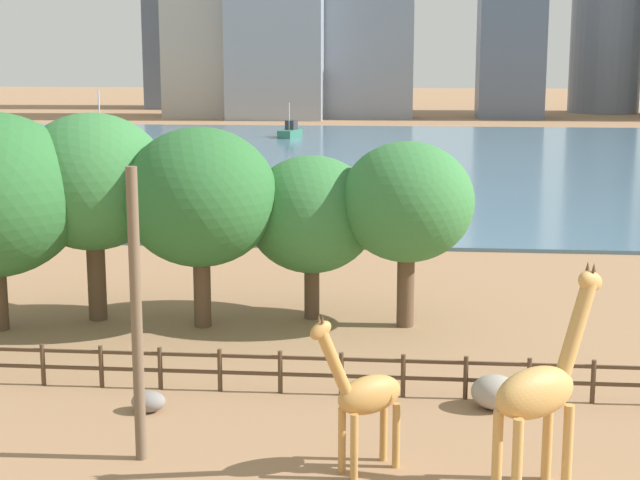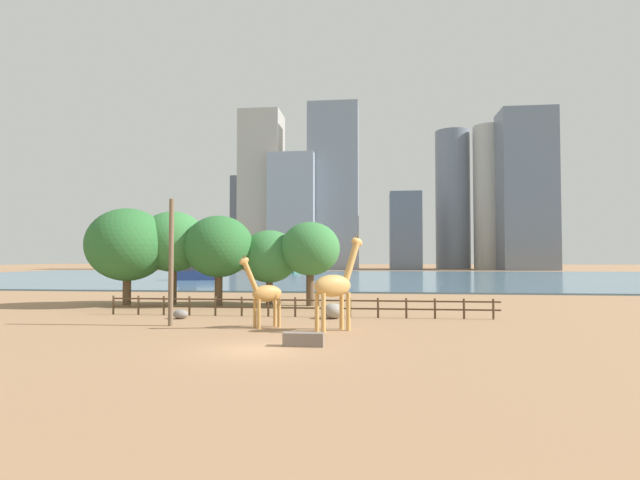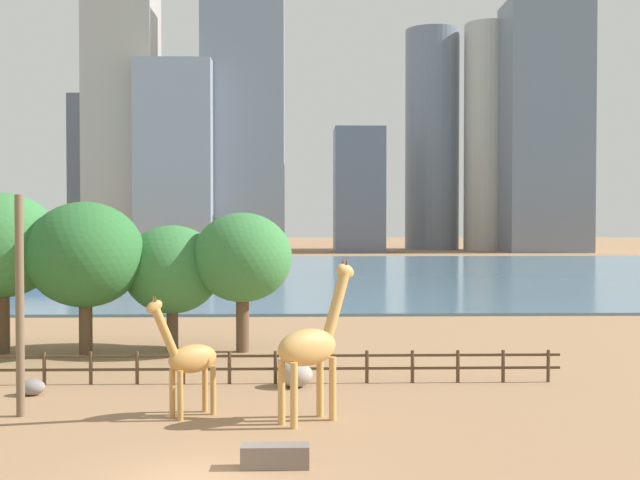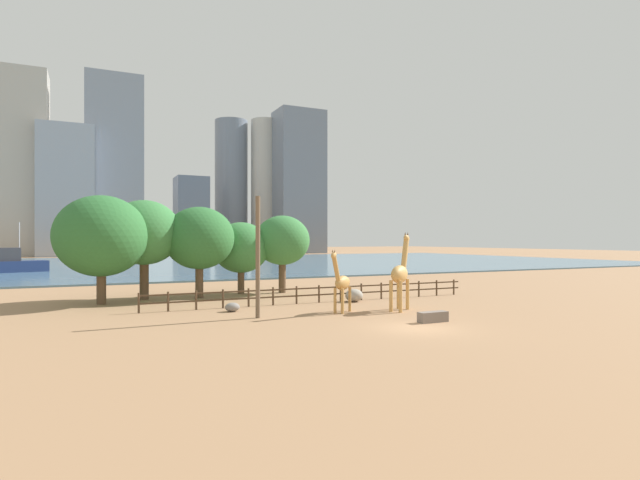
{
  "view_description": "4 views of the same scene",
  "coord_description": "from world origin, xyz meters",
  "px_view_note": "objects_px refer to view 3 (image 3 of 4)",
  "views": [
    {
      "loc": [
        0.01,
        -15.68,
        9.97
      ],
      "look_at": [
        -3.52,
        20.74,
        3.01
      ],
      "focal_mm": 55.0,
      "sensor_mm": 36.0,
      "label": 1
    },
    {
      "loc": [
        5.14,
        -20.93,
        3.93
      ],
      "look_at": [
        0.26,
        22.62,
        5.49
      ],
      "focal_mm": 28.0,
      "sensor_mm": 36.0,
      "label": 2
    },
    {
      "loc": [
        2.57,
        -19.79,
        6.51
      ],
      "look_at": [
        3.64,
        21.48,
        5.49
      ],
      "focal_mm": 45.0,
      "sensor_mm": 36.0,
      "label": 3
    },
    {
      "loc": [
        -16.0,
        -21.94,
        4.71
      ],
      "look_at": [
        -0.58,
        11.04,
        4.7
      ],
      "focal_mm": 28.0,
      "sensor_mm": 36.0,
      "label": 4
    }
  ],
  "objects_px": {
    "boulder_by_pole": "(32,387)",
    "tree_right_tall": "(242,258)",
    "boulder_near_fence": "(295,375)",
    "tree_right_small": "(2,246)",
    "giraffe_tall": "(312,346)",
    "tree_left_large": "(172,270)",
    "tree_left_small": "(85,255)",
    "giraffe_companion": "(189,359)",
    "utility_pole": "(20,306)",
    "feeding_trough": "(275,456)",
    "boat_sailboat": "(183,258)",
    "boat_ferry": "(16,273)"
  },
  "relations": [
    {
      "from": "boulder_by_pole",
      "to": "feeding_trough",
      "type": "height_order",
      "value": "feeding_trough"
    },
    {
      "from": "tree_right_tall",
      "to": "tree_right_small",
      "type": "xyz_separation_m",
      "value": [
        -11.69,
        -0.17,
        0.62
      ]
    },
    {
      "from": "giraffe_companion",
      "to": "tree_right_tall",
      "type": "xyz_separation_m",
      "value": [
        0.85,
        13.07,
        2.71
      ]
    },
    {
      "from": "giraffe_tall",
      "to": "tree_left_small",
      "type": "distance_m",
      "value": 17.02
    },
    {
      "from": "tree_right_tall",
      "to": "boat_ferry",
      "type": "relative_size",
      "value": 0.83
    },
    {
      "from": "giraffe_companion",
      "to": "tree_left_large",
      "type": "distance_m",
      "value": 14.24
    },
    {
      "from": "tree_right_tall",
      "to": "boat_ferry",
      "type": "distance_m",
      "value": 46.95
    },
    {
      "from": "tree_left_large",
      "to": "tree_right_tall",
      "type": "xyz_separation_m",
      "value": [
        3.57,
        -0.74,
        0.62
      ]
    },
    {
      "from": "boulder_near_fence",
      "to": "feeding_trough",
      "type": "bearing_deg",
      "value": -92.72
    },
    {
      "from": "boulder_by_pole",
      "to": "boat_sailboat",
      "type": "xyz_separation_m",
      "value": [
        -7.43,
        90.38,
        0.59
      ]
    },
    {
      "from": "giraffe_companion",
      "to": "tree_left_small",
      "type": "height_order",
      "value": "tree_left_small"
    },
    {
      "from": "giraffe_companion",
      "to": "feeding_trough",
      "type": "relative_size",
      "value": 2.28
    },
    {
      "from": "giraffe_tall",
      "to": "tree_right_tall",
      "type": "distance_m",
      "value": 14.32
    },
    {
      "from": "giraffe_tall",
      "to": "tree_right_tall",
      "type": "xyz_separation_m",
      "value": [
        -3.2,
        13.78,
        2.2
      ]
    },
    {
      "from": "feeding_trough",
      "to": "boat_sailboat",
      "type": "height_order",
      "value": "boat_sailboat"
    },
    {
      "from": "boulder_near_fence",
      "to": "boat_ferry",
      "type": "xyz_separation_m",
      "value": [
        -27.65,
        48.02,
        0.88
      ]
    },
    {
      "from": "boulder_near_fence",
      "to": "boat_sailboat",
      "type": "height_order",
      "value": "boat_sailboat"
    },
    {
      "from": "boulder_near_fence",
      "to": "tree_right_tall",
      "type": "bearing_deg",
      "value": 107.45
    },
    {
      "from": "giraffe_companion",
      "to": "tree_right_small",
      "type": "xyz_separation_m",
      "value": [
        -10.84,
        12.9,
        3.33
      ]
    },
    {
      "from": "tree_right_small",
      "to": "boat_ferry",
      "type": "distance_m",
      "value": 42.12
    },
    {
      "from": "giraffe_tall",
      "to": "tree_right_small",
      "type": "xyz_separation_m",
      "value": [
        -14.89,
        13.61,
        2.82
      ]
    },
    {
      "from": "giraffe_companion",
      "to": "boulder_near_fence",
      "type": "xyz_separation_m",
      "value": [
        3.5,
        4.65,
        -1.44
      ]
    },
    {
      "from": "tree_left_small",
      "to": "tree_right_small",
      "type": "height_order",
      "value": "tree_right_small"
    },
    {
      "from": "boulder_by_pole",
      "to": "feeding_trough",
      "type": "xyz_separation_m",
      "value": [
        9.3,
        -8.95,
        0.0
      ]
    },
    {
      "from": "tree_left_large",
      "to": "tree_right_tall",
      "type": "bearing_deg",
      "value": -11.75
    },
    {
      "from": "utility_pole",
      "to": "giraffe_companion",
      "type": "bearing_deg",
      "value": -2.11
    },
    {
      "from": "giraffe_tall",
      "to": "tree_right_small",
      "type": "relative_size",
      "value": 0.67
    },
    {
      "from": "giraffe_tall",
      "to": "giraffe_companion",
      "type": "distance_m",
      "value": 4.14
    },
    {
      "from": "utility_pole",
      "to": "tree_left_large",
      "type": "xyz_separation_m",
      "value": [
        2.87,
        13.61,
        0.35
      ]
    },
    {
      "from": "giraffe_companion",
      "to": "tree_right_tall",
      "type": "bearing_deg",
      "value": -133.11
    },
    {
      "from": "feeding_trough",
      "to": "tree_left_large",
      "type": "xyz_separation_m",
      "value": [
        -5.73,
        19.33,
        3.72
      ]
    },
    {
      "from": "giraffe_companion",
      "to": "boat_ferry",
      "type": "distance_m",
      "value": 57.95
    },
    {
      "from": "giraffe_tall",
      "to": "feeding_trough",
      "type": "distance_m",
      "value": 5.36
    },
    {
      "from": "boulder_near_fence",
      "to": "tree_left_small",
      "type": "distance_m",
      "value": 13.43
    },
    {
      "from": "utility_pole",
      "to": "boat_ferry",
      "type": "bearing_deg",
      "value": 109.48
    },
    {
      "from": "boulder_near_fence",
      "to": "tree_right_small",
      "type": "xyz_separation_m",
      "value": [
        -14.34,
        8.25,
        4.78
      ]
    },
    {
      "from": "tree_left_small",
      "to": "utility_pole",
      "type": "bearing_deg",
      "value": -85.02
    },
    {
      "from": "boulder_by_pole",
      "to": "tree_left_small",
      "type": "relative_size",
      "value": 0.13
    },
    {
      "from": "boulder_near_fence",
      "to": "boat_ferry",
      "type": "height_order",
      "value": "boat_ferry"
    },
    {
      "from": "tree_left_large",
      "to": "boat_sailboat",
      "type": "relative_size",
      "value": 1.31
    },
    {
      "from": "giraffe_companion",
      "to": "boat_ferry",
      "type": "xyz_separation_m",
      "value": [
        -24.15,
        52.67,
        -0.56
      ]
    },
    {
      "from": "feeding_trough",
      "to": "tree_left_small",
      "type": "height_order",
      "value": "tree_left_small"
    },
    {
      "from": "tree_right_small",
      "to": "boat_ferry",
      "type": "relative_size",
      "value": 0.95
    },
    {
      "from": "boulder_by_pole",
      "to": "tree_left_large",
      "type": "height_order",
      "value": "tree_left_large"
    },
    {
      "from": "boulder_by_pole",
      "to": "tree_right_tall",
      "type": "xyz_separation_m",
      "value": [
        7.14,
        9.64,
        4.35
      ]
    },
    {
      "from": "giraffe_tall",
      "to": "boulder_by_pole",
      "type": "distance_m",
      "value": 11.35
    },
    {
      "from": "giraffe_tall",
      "to": "feeding_trough",
      "type": "height_order",
      "value": "giraffe_tall"
    },
    {
      "from": "utility_pole",
      "to": "tree_left_small",
      "type": "relative_size",
      "value": 0.99
    },
    {
      "from": "giraffe_companion",
      "to": "tree_right_tall",
      "type": "relative_size",
      "value": 0.6
    },
    {
      "from": "utility_pole",
      "to": "boulder_by_pole",
      "type": "height_order",
      "value": "utility_pole"
    }
  ]
}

